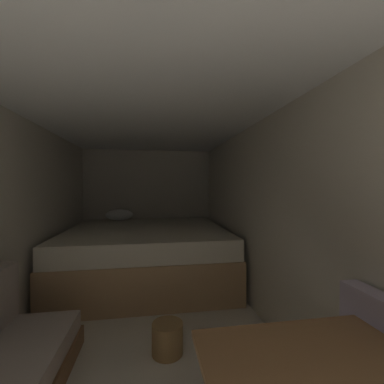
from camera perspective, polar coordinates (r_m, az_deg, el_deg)
The scene contains 6 objects.
ground_plane at distance 2.65m, azimuth -10.70°, elevation -29.61°, with size 7.00×7.00×0.00m, color beige.
wall_back at distance 4.81m, azimuth -9.96°, elevation -2.76°, with size 2.43×0.05×2.03m, color beige.
wall_right at distance 2.56m, azimuth 17.09°, elevation -6.47°, with size 0.05×5.00×2.03m, color beige.
ceiling_slab at distance 2.37m, azimuth -10.94°, elevation 18.37°, with size 2.43×5.00×0.05m, color white.
bed at distance 3.81m, azimuth -10.21°, elevation -13.59°, with size 2.21×2.09×0.95m.
wicker_basket at distance 2.36m, azimuth -5.63°, elevation -30.24°, with size 0.25×0.25×0.25m.
Camera 1 is at (0.07, -0.33, 1.36)m, focal length 23.40 mm.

